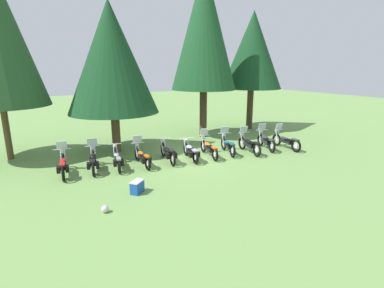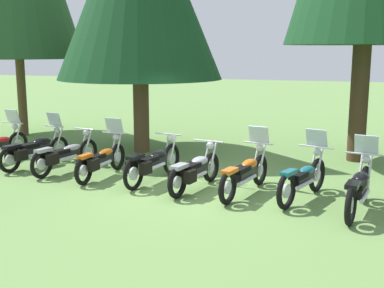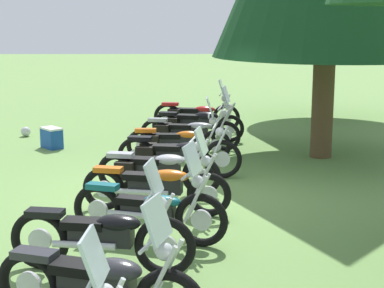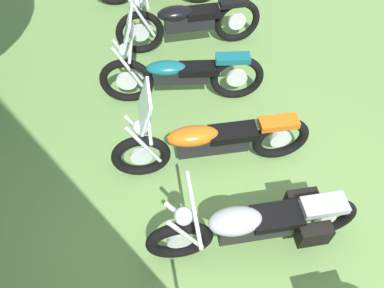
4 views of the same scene
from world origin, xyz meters
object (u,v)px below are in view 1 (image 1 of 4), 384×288
object	(u,v)px
motorcycle_0	(63,165)
dropped_helmet	(105,209)
picnic_cooler	(137,187)
motorcycle_2	(117,159)
motorcycle_4	(168,152)
motorcycle_8	(249,144)
motorcycle_1	(93,161)
motorcycle_3	(142,157)
pine_tree_2	(204,29)
motorcycle_5	(191,151)
motorcycle_7	(228,145)
pine_tree_3	(253,51)
motorcycle_6	(209,148)
motorcycle_10	(286,141)
pine_tree_1	(111,58)
motorcycle_9	(266,141)

from	to	relation	value
motorcycle_0	dropped_helmet	distance (m)	4.37
picnic_cooler	dropped_helmet	world-z (taller)	picnic_cooler
motorcycle_2	motorcycle_4	xyz separation A→B (m)	(2.45, -0.22, 0.03)
motorcycle_0	motorcycle_8	distance (m)	9.27
motorcycle_1	motorcycle_3	size ratio (longest dim) A/B	1.02
motorcycle_2	pine_tree_2	size ratio (longest dim) A/B	0.22
picnic_cooler	pine_tree_2	bearing A→B (deg)	43.69
motorcycle_8	picnic_cooler	bearing A→B (deg)	115.57
motorcycle_5	motorcycle_7	world-z (taller)	motorcycle_7
motorcycle_5	pine_tree_3	bearing A→B (deg)	-47.78
motorcycle_6	motorcycle_10	distance (m)	4.71
motorcycle_7	pine_tree_2	distance (m)	7.62
motorcycle_0	motorcycle_4	size ratio (longest dim) A/B	0.96
pine_tree_1	motorcycle_8	bearing A→B (deg)	-32.43
motorcycle_2	motorcycle_3	bearing A→B (deg)	-90.57
picnic_cooler	motorcycle_5	bearing A→B (deg)	34.46
motorcycle_4	motorcycle_7	distance (m)	3.42
motorcycle_9	picnic_cooler	size ratio (longest dim) A/B	3.43
motorcycle_6	pine_tree_1	bearing A→B (deg)	60.57
motorcycle_4	motorcycle_3	bearing A→B (deg)	98.70
motorcycle_5	motorcycle_10	bearing A→B (deg)	-87.21
pine_tree_2	motorcycle_2	bearing A→B (deg)	-152.35
motorcycle_4	motorcycle_6	xyz separation A→B (m)	(2.22, -0.25, -0.00)
motorcycle_2	motorcycle_3	xyz separation A→B (m)	(1.13, -0.22, 0.01)
motorcycle_2	motorcycle_6	xyz separation A→B (m)	(4.67, -0.48, 0.03)
motorcycle_2	motorcycle_10	bearing A→B (deg)	-87.81
motorcycle_8	dropped_helmet	xyz separation A→B (m)	(-8.52, -3.06, -0.35)
motorcycle_4	motorcycle_5	xyz separation A→B (m)	(1.11, -0.33, -0.02)
motorcycle_6	dropped_helmet	world-z (taller)	motorcycle_6
motorcycle_6	pine_tree_3	size ratio (longest dim) A/B	0.28
dropped_helmet	pine_tree_1	bearing A→B (deg)	70.94
pine_tree_2	dropped_helmet	xyz separation A→B (m)	(-8.44, -7.66, -6.67)
motorcycle_2	motorcycle_4	world-z (taller)	motorcycle_4
motorcycle_10	picnic_cooler	distance (m)	9.62
motorcycle_2	pine_tree_3	size ratio (longest dim) A/B	0.28
pine_tree_3	motorcycle_10	bearing A→B (deg)	-109.63
motorcycle_4	motorcycle_10	bearing A→B (deg)	-90.85
motorcycle_3	picnic_cooler	bearing A→B (deg)	158.12
motorcycle_1	pine_tree_3	distance (m)	13.87
pine_tree_2	picnic_cooler	xyz separation A→B (m)	(-7.02, -6.70, -6.55)
motorcycle_7	motorcycle_9	xyz separation A→B (m)	(2.40, -0.35, 0.02)
motorcycle_4	motorcycle_10	size ratio (longest dim) A/B	1.04
motorcycle_0	motorcycle_10	size ratio (longest dim) A/B	1.01
pine_tree_3	dropped_helmet	distance (m)	16.20
motorcycle_5	motorcycle_10	world-z (taller)	motorcycle_10
motorcycle_6	motorcycle_8	size ratio (longest dim) A/B	1.04
motorcycle_3	motorcycle_5	bearing A→B (deg)	-95.32
motorcycle_1	motorcycle_6	bearing A→B (deg)	-84.34
motorcycle_3	motorcycle_7	size ratio (longest dim) A/B	1.03
motorcycle_6	pine_tree_2	distance (m)	7.83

